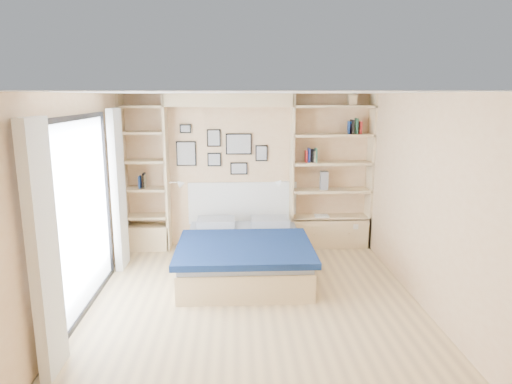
{
  "coord_description": "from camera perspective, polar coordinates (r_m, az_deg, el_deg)",
  "views": [
    {
      "loc": [
        -0.21,
        -5.15,
        2.47
      ],
      "look_at": [
        0.07,
        0.9,
        1.19
      ],
      "focal_mm": 32.0,
      "sensor_mm": 36.0,
      "label": 1
    }
  ],
  "objects": [
    {
      "name": "ground",
      "position": [
        5.71,
        -0.29,
        -13.64
      ],
      "size": [
        4.5,
        4.5,
        0.0
      ],
      "primitive_type": "plane",
      "color": "#D4B47B",
      "rests_on": "ground"
    },
    {
      "name": "room_shell",
      "position": [
        6.81,
        -4.06,
        0.16
      ],
      "size": [
        4.5,
        4.5,
        4.5
      ],
      "color": "#DFB88B",
      "rests_on": "ground"
    },
    {
      "name": "bed",
      "position": [
        6.52,
        -1.5,
        -7.65
      ],
      "size": [
        1.79,
        2.36,
        1.07
      ],
      "color": "beige",
      "rests_on": "ground"
    },
    {
      "name": "photo_gallery",
      "position": [
        7.42,
        -4.5,
        5.25
      ],
      "size": [
        1.48,
        0.02,
        0.82
      ],
      "color": "black",
      "rests_on": "ground"
    },
    {
      "name": "reading_lamps",
      "position": [
        7.28,
        -3.3,
        1.12
      ],
      "size": [
        1.92,
        0.12,
        0.15
      ],
      "color": "silver",
      "rests_on": "ground"
    },
    {
      "name": "shelf_decor",
      "position": [
        7.36,
        6.97,
        5.69
      ],
      "size": [
        3.54,
        0.23,
        2.03
      ],
      "color": "#A51E1E",
      "rests_on": "ground"
    },
    {
      "name": "deck_chair",
      "position": [
        6.79,
        -25.81,
        -7.25
      ],
      "size": [
        0.63,
        0.86,
        0.78
      ],
      "rotation": [
        0.0,
        0.0,
        0.22
      ],
      "color": "tan",
      "rests_on": "ground"
    }
  ]
}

